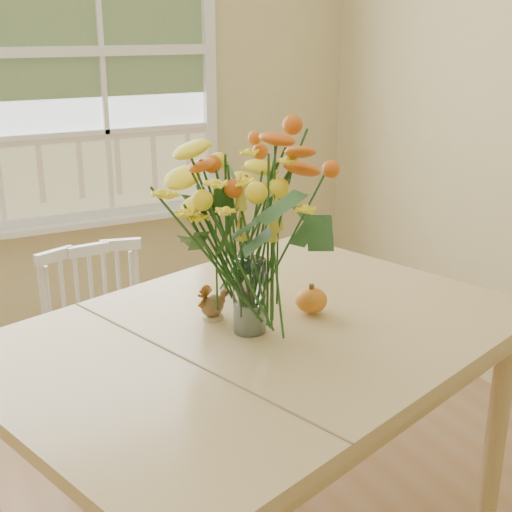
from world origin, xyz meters
TOP-DOWN VIEW (x-y plane):
  - dining_table at (0.46, 0.34)m, footprint 1.81×1.53m
  - windsor_chair at (0.17, 1.09)m, footprint 0.43×0.41m
  - flower_vase at (0.43, 0.34)m, footprint 0.46×0.46m
  - pumpkin at (0.65, 0.37)m, footprint 0.10×0.10m
  - turkey_figurine at (0.37, 0.47)m, footprint 0.10×0.09m
  - dark_gourd at (0.52, 0.56)m, footprint 0.13×0.11m

SIDE VIEW (x-z plane):
  - windsor_chair at x=0.17m, z-range 0.06..0.93m
  - dining_table at x=0.46m, z-range 0.32..1.15m
  - dark_gourd at x=0.52m, z-range 0.83..0.89m
  - pumpkin at x=0.65m, z-range 0.83..0.90m
  - turkey_figurine at x=0.37m, z-range 0.82..0.92m
  - flower_vase at x=0.43m, z-range 0.88..1.42m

